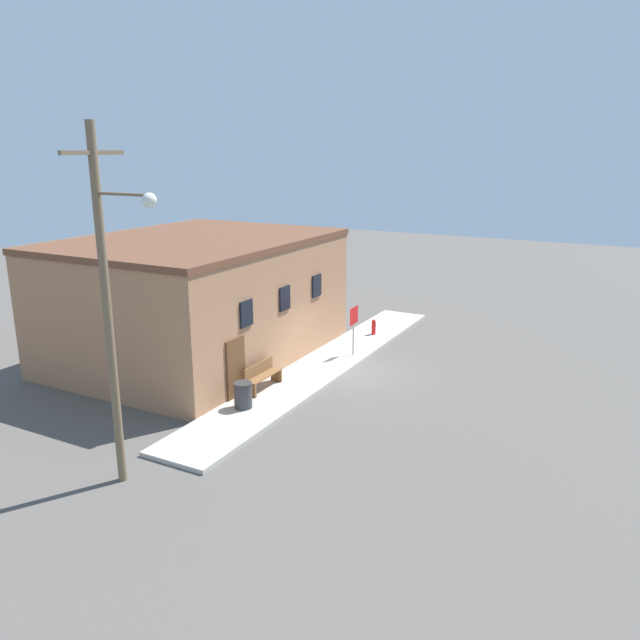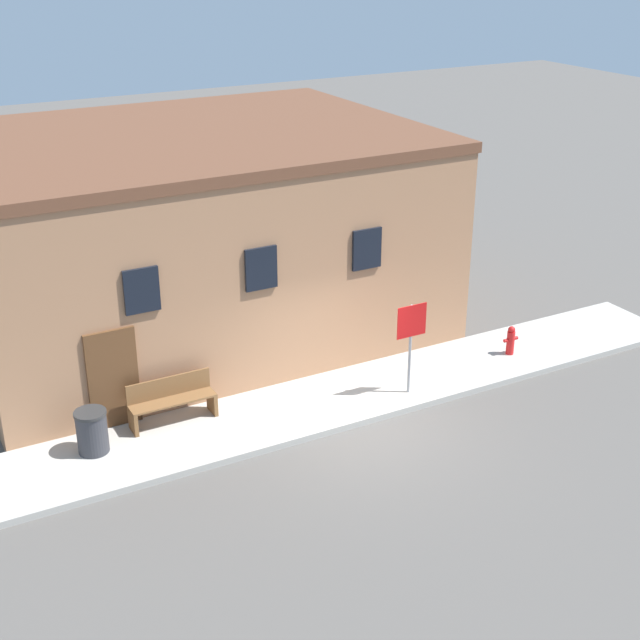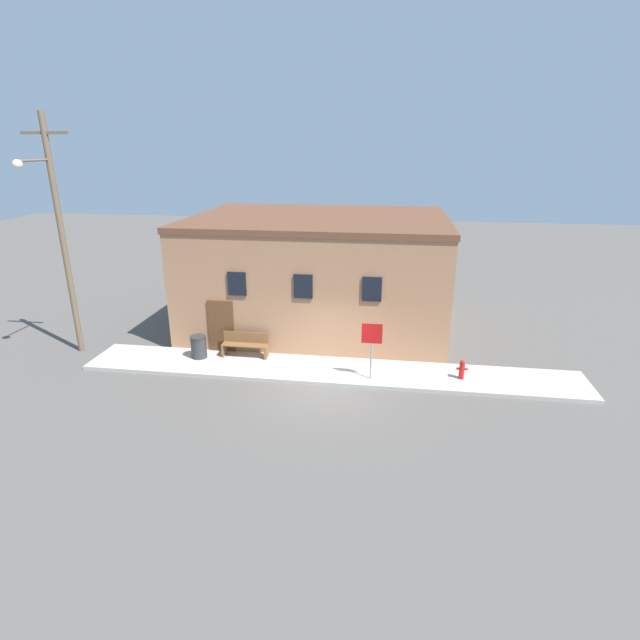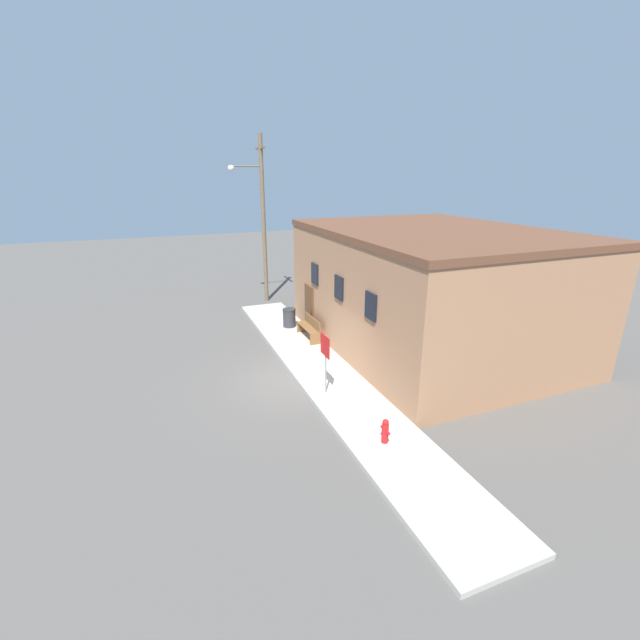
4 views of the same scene
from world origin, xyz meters
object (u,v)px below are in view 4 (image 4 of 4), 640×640
fire_hydrant (385,431)px  stop_sign (325,353)px  bench (310,328)px  trash_bin (289,318)px  utility_pole (261,215)px

fire_hydrant → stop_sign: (-3.11, -0.44, 1.07)m
bench → trash_bin: size_ratio=2.03×
fire_hydrant → trash_bin: (-9.65, 0.45, 0.08)m
stop_sign → trash_bin: 6.67m
fire_hydrant → stop_sign: 3.32m
fire_hydrant → trash_bin: trash_bin is taller
bench → trash_bin: bearing=-167.6°
utility_pole → trash_bin: bearing=-1.6°
fire_hydrant → trash_bin: 9.67m
stop_sign → utility_pole: size_ratio=0.23×
bench → utility_pole: bearing=-178.0°
stop_sign → bench: 5.08m
bench → utility_pole: utility_pole is taller
trash_bin → utility_pole: utility_pole is taller
trash_bin → bench: bearing=12.4°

